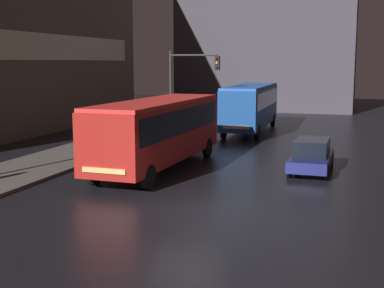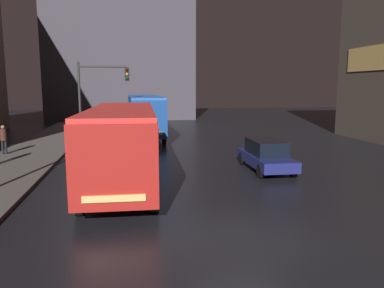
{
  "view_description": "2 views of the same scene",
  "coord_description": "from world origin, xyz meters",
  "views": [
    {
      "loc": [
        5.54,
        -16.64,
        4.98
      ],
      "look_at": [
        -1.75,
        6.55,
        1.25
      ],
      "focal_mm": 50.0,
      "sensor_mm": 36.0,
      "label": 1
    },
    {
      "loc": [
        -2.97,
        -9.45,
        4.13
      ],
      "look_at": [
        0.07,
        9.22,
        1.2
      ],
      "focal_mm": 35.0,
      "sensor_mm": 36.0,
      "label": 2
    }
  ],
  "objects": [
    {
      "name": "sidewalk_left",
      "position": [
        -9.0,
        10.0,
        0.07
      ],
      "size": [
        4.0,
        48.0,
        0.15
      ],
      "color": "#56514C",
      "rests_on": "ground"
    },
    {
      "name": "bus_far",
      "position": [
        -1.89,
        20.98,
        2.07
      ],
      "size": [
        2.73,
        10.52,
        3.35
      ],
      "rotation": [
        0.0,
        0.0,
        3.17
      ],
      "color": "#194793",
      "rests_on": "ground"
    },
    {
      "name": "traffic_light_main",
      "position": [
        -5.13,
        16.47,
        3.9
      ],
      "size": [
        3.39,
        0.35,
        5.72
      ],
      "color": "#2D2D2D",
      "rests_on": "ground"
    },
    {
      "name": "ground_plane",
      "position": [
        0.0,
        0.0,
        0.0
      ],
      "size": [
        120.0,
        120.0,
        0.0
      ],
      "primitive_type": "plane",
      "color": "black"
    },
    {
      "name": "building_far_backdrop",
      "position": [
        -4.05,
        42.18,
        10.24
      ],
      "size": [
        18.07,
        12.0,
        20.48
      ],
      "color": "#423D47",
      "rests_on": "ground"
    },
    {
      "name": "bus_near",
      "position": [
        -3.35,
        6.38,
        2.0
      ],
      "size": [
        2.94,
        10.61,
        3.24
      ],
      "rotation": [
        0.0,
        0.0,
        3.11
      ],
      "color": "#AD1E19",
      "rests_on": "ground"
    },
    {
      "name": "pedestrian_mid",
      "position": [
        -10.44,
        13.88,
        1.17
      ],
      "size": [
        0.47,
        0.47,
        1.72
      ],
      "rotation": [
        0.0,
        0.0,
        2.83
      ],
      "color": "black",
      "rests_on": "sidewalk_left"
    },
    {
      "name": "car_taxi",
      "position": [
        3.56,
        7.9,
        0.77
      ],
      "size": [
        1.81,
        4.49,
        1.52
      ],
      "rotation": [
        0.0,
        0.0,
        3.13
      ],
      "color": "navy",
      "rests_on": "ground"
    }
  ]
}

